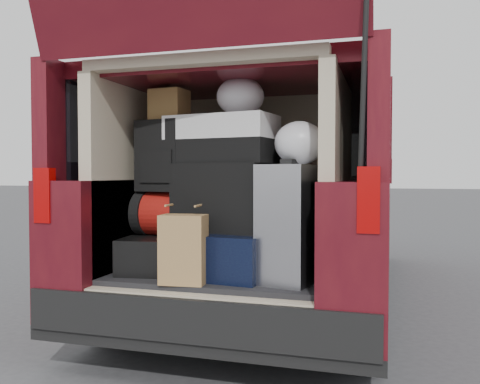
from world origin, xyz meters
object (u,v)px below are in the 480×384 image
at_px(black_soft_case, 224,197).
at_px(backpack, 163,156).
at_px(kraft_bag, 184,249).
at_px(black_hardshell, 159,253).
at_px(red_duffel, 171,213).
at_px(navy_hardshell, 233,253).
at_px(silver_roller, 292,223).
at_px(twotone_duffel, 222,140).

xyz_separation_m(black_soft_case, backpack, (-0.40, 0.01, 0.25)).
bearing_deg(backpack, kraft_bag, -41.02).
relative_size(kraft_bag, backpack, 0.86).
bearing_deg(black_hardshell, kraft_bag, -54.70).
bearing_deg(red_duffel, black_soft_case, -1.12).
height_order(navy_hardshell, backpack, backpack).
distance_m(silver_roller, backpack, 0.91).
bearing_deg(silver_roller, twotone_duffel, 176.84).
height_order(kraft_bag, backpack, backpack).
distance_m(black_hardshell, twotone_duffel, 0.79).
bearing_deg(black_soft_case, twotone_duffel, 144.70).
height_order(black_hardshell, navy_hardshell, navy_hardshell).
distance_m(silver_roller, kraft_bag, 0.61).
bearing_deg(twotone_duffel, backpack, -169.38).
bearing_deg(red_duffel, kraft_bag, -53.04).
relative_size(navy_hardshell, silver_roller, 0.90).
bearing_deg(black_soft_case, backpack, -170.75).
bearing_deg(navy_hardshell, silver_roller, -5.49).
distance_m(black_hardshell, kraft_bag, 0.43).
bearing_deg(red_duffel, backpack, -148.60).
bearing_deg(kraft_bag, black_soft_case, 64.44).
bearing_deg(twotone_duffel, black_hardshell, -165.45).
xyz_separation_m(red_duffel, backpack, (-0.04, -0.02, 0.35)).
bearing_deg(silver_roller, black_soft_case, 179.03).
bearing_deg(black_soft_case, navy_hardshell, -9.05).
bearing_deg(black_hardshell, backpack, 51.71).
bearing_deg(kraft_bag, navy_hardshell, 54.37).
bearing_deg(silver_roller, backpack, -175.49).
bearing_deg(backpack, silver_roller, 2.51).
xyz_separation_m(silver_roller, backpack, (-0.82, 0.11, 0.38)).
bearing_deg(kraft_bag, silver_roller, 17.62).
relative_size(navy_hardshell, red_duffel, 1.38).
distance_m(kraft_bag, twotone_duffel, 0.71).
distance_m(navy_hardshell, kraft_bag, 0.36).
relative_size(silver_roller, backpack, 1.48).
bearing_deg(silver_roller, kraft_bag, -145.05).
height_order(black_hardshell, twotone_duffel, twotone_duffel).
xyz_separation_m(navy_hardshell, backpack, (-0.45, 0.03, 0.57)).
bearing_deg(black_soft_case, kraft_bag, -99.51).
relative_size(black_hardshell, backpack, 1.21).
height_order(black_hardshell, black_soft_case, black_soft_case).
bearing_deg(navy_hardshell, kraft_bag, -113.95).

